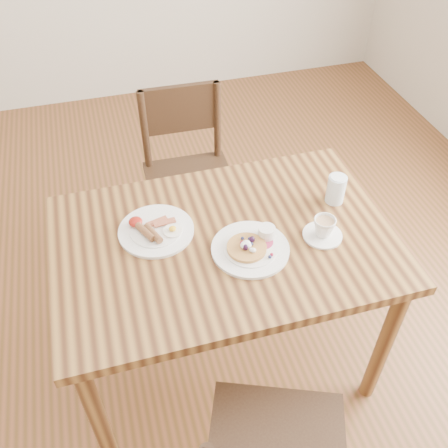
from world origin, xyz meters
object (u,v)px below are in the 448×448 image
dining_table (224,257)px  breakfast_plate (155,230)px  water_glass (336,189)px  pancake_plate (251,247)px  teacup_saucer (324,229)px  chair_far (188,170)px

dining_table → breakfast_plate: size_ratio=4.44×
breakfast_plate → water_glass: 0.69m
dining_table → pancake_plate: (0.08, -0.08, 0.11)m
breakfast_plate → teacup_saucer: (0.57, -0.18, 0.02)m
pancake_plate → breakfast_plate: bearing=150.1°
pancake_plate → teacup_saucer: (0.26, -0.01, 0.02)m
breakfast_plate → chair_far: bearing=68.3°
dining_table → chair_far: 0.76m
chair_far → water_glass: chair_far is taller
pancake_plate → teacup_saucer: size_ratio=1.93×
pancake_plate → water_glass: bearing=22.4°
breakfast_plate → teacup_saucer: size_ratio=1.93×
breakfast_plate → water_glass: (0.69, -0.02, 0.04)m
dining_table → pancake_plate: pancake_plate is taller
chair_far → water_glass: 0.85m
dining_table → chair_far: (0.03, 0.75, -0.16)m
chair_far → pancake_plate: size_ratio=3.26×
chair_far → breakfast_plate: bearing=69.9°
teacup_saucer → water_glass: size_ratio=1.25×
dining_table → water_glass: water_glass is taller
dining_table → teacup_saucer: bearing=-14.0°
pancake_plate → teacup_saucer: bearing=-1.5°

